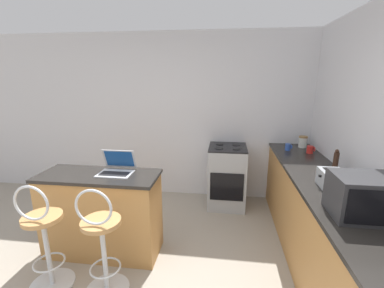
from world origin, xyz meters
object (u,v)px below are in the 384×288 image
at_px(mug_red, 310,150).
at_px(storage_jar, 303,142).
at_px(mug_blue, 288,147).
at_px(bar_stool_far, 102,244).
at_px(bar_stool_near, 44,239).
at_px(microwave, 366,197).
at_px(laptop, 117,167).
at_px(toaster, 332,180).
at_px(pepper_mill, 336,163).
at_px(stove_range, 227,176).

distance_m(mug_red, storage_jar, 0.30).
xyz_separation_m(storage_jar, mug_blue, (-0.25, -0.19, -0.04)).
height_order(bar_stool_far, mug_red, bar_stool_far).
distance_m(bar_stool_near, microwave, 2.67).
height_order(laptop, toaster, laptop).
xyz_separation_m(laptop, storage_jar, (2.26, 1.33, 0.02)).
relative_size(bar_stool_near, pepper_mill, 3.84).
bearing_deg(storage_jar, mug_blue, -141.76).
bearing_deg(mug_red, bar_stool_far, -142.70).
relative_size(laptop, storage_jar, 2.15).
bearing_deg(mug_red, toaster, -97.68).
bearing_deg(laptop, bar_stool_far, -81.21).
bearing_deg(bar_stool_near, pepper_mill, 17.45).
distance_m(storage_jar, pepper_mill, 1.11).
distance_m(bar_stool_far, laptop, 0.81).
xyz_separation_m(bar_stool_far, mug_red, (2.18, 1.66, 0.48)).
bearing_deg(mug_red, microwave, -94.36).
distance_m(bar_stool_near, pepper_mill, 2.92).
bearing_deg(toaster, laptop, 176.41).
relative_size(microwave, storage_jar, 2.79).
bearing_deg(mug_blue, laptop, -150.69).
height_order(stove_range, pepper_mill, pepper_mill).
relative_size(laptop, pepper_mill, 1.28).
distance_m(stove_range, storage_jar, 1.22).
relative_size(toaster, mug_blue, 2.90).
height_order(bar_stool_near, laptop, laptop).
bearing_deg(mug_blue, microwave, -85.61).
bearing_deg(bar_stool_near, storage_jar, 35.85).
distance_m(bar_stool_far, storage_jar, 2.97).
height_order(laptop, stove_range, laptop).
distance_m(bar_stool_near, toaster, 2.68).
xyz_separation_m(mug_red, mug_blue, (-0.26, 0.11, -0.00)).
distance_m(microwave, stove_range, 2.18).
height_order(mug_red, mug_blue, mug_red).
distance_m(bar_stool_far, mug_blue, 2.65).
xyz_separation_m(mug_red, storage_jar, (-0.02, 0.30, 0.03)).
relative_size(microwave, mug_red, 4.45).
relative_size(storage_jar, pepper_mill, 0.60).
relative_size(bar_stool_far, microwave, 2.31).
bearing_deg(bar_stool_far, mug_red, 37.30).
bearing_deg(pepper_mill, bar_stool_near, -162.55).
relative_size(bar_stool_near, microwave, 2.31).
relative_size(bar_stool_far, mug_blue, 11.31).
bearing_deg(laptop, bar_stool_near, -125.48).
bearing_deg(bar_stool_near, microwave, 0.05).
bearing_deg(bar_stool_near, toaster, 11.06).
bearing_deg(bar_stool_far, toaster, 13.97).
bearing_deg(laptop, stove_range, 45.76).
bearing_deg(mug_blue, bar_stool_near, -144.39).
bearing_deg(laptop, pepper_mill, 5.58).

